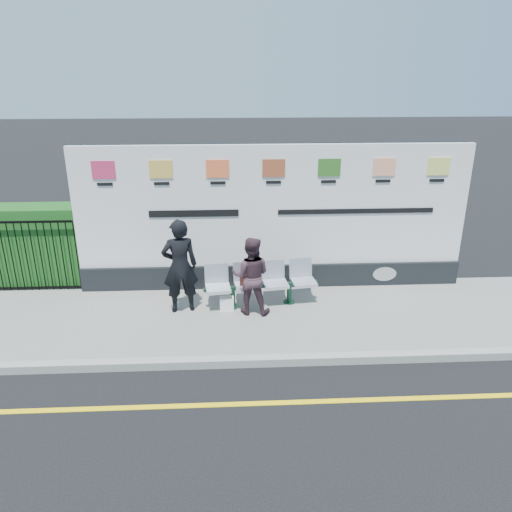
{
  "coord_description": "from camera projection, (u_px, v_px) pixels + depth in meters",
  "views": [
    {
      "loc": [
        -0.35,
        -5.93,
        4.6
      ],
      "look_at": [
        0.1,
        2.68,
        1.25
      ],
      "focal_mm": 35.0,
      "sensor_mm": 36.0,
      "label": 1
    }
  ],
  "objects": [
    {
      "name": "bench",
      "position": [
        261.0,
        294.0,
        9.8
      ],
      "size": [
        2.21,
        0.83,
        0.46
      ],
      "primitive_type": null,
      "rotation": [
        0.0,
        0.0,
        0.13
      ],
      "color": "silver",
      "rests_on": "pavement"
    },
    {
      "name": "yellow_line",
      "position": [
        259.0,
        403.0,
        7.2
      ],
      "size": [
        14.0,
        0.1,
        0.01
      ],
      "primitive_type": "cube",
      "color": "yellow",
      "rests_on": "ground"
    },
    {
      "name": "woman_right",
      "position": [
        251.0,
        276.0,
        9.33
      ],
      "size": [
        0.82,
        0.69,
        1.51
      ],
      "primitive_type": "imported",
      "rotation": [
        0.0,
        0.0,
        2.97
      ],
      "color": "#3C272F",
      "rests_on": "pavement"
    },
    {
      "name": "woman_left",
      "position": [
        180.0,
        266.0,
        9.35
      ],
      "size": [
        0.75,
        0.57,
        1.83
      ],
      "primitive_type": "imported",
      "rotation": [
        0.0,
        0.0,
        3.35
      ],
      "color": "black",
      "rests_on": "pavement"
    },
    {
      "name": "carrier_bag_white",
      "position": [
        227.0,
        304.0,
        9.63
      ],
      "size": [
        0.27,
        0.16,
        0.27
      ],
      "primitive_type": "cube",
      "color": "white",
      "rests_on": "pavement"
    },
    {
      "name": "ground",
      "position": [
        259.0,
        404.0,
        7.2
      ],
      "size": [
        80.0,
        80.0,
        0.0
      ],
      "primitive_type": "plane",
      "color": "black"
    },
    {
      "name": "billboard",
      "position": [
        273.0,
        228.0,
        10.3
      ],
      "size": [
        8.0,
        0.3,
        3.0
      ],
      "color": "black",
      "rests_on": "pavement"
    },
    {
      "name": "hedge",
      "position": [
        34.0,
        245.0,
        10.63
      ],
      "size": [
        2.35,
        0.7,
        1.7
      ],
      "primitive_type": "cube",
      "color": "#1B5219",
      "rests_on": "pavement"
    },
    {
      "name": "kerb",
      "position": [
        255.0,
        361.0,
        8.11
      ],
      "size": [
        14.0,
        0.18,
        0.14
      ],
      "primitive_type": "cube",
      "color": "gray",
      "rests_on": "ground"
    },
    {
      "name": "pavement",
      "position": [
        251.0,
        318.0,
        9.51
      ],
      "size": [
        14.0,
        3.0,
        0.12
      ],
      "primitive_type": "cube",
      "color": "slate",
      "rests_on": "ground"
    },
    {
      "name": "railing",
      "position": [
        26.0,
        256.0,
        10.25
      ],
      "size": [
        2.05,
        0.06,
        1.54
      ],
      "primitive_type": null,
      "color": "black",
      "rests_on": "pavement"
    },
    {
      "name": "handbag_brown",
      "position": [
        247.0,
        279.0,
        9.63
      ],
      "size": [
        0.28,
        0.14,
        0.22
      ],
      "primitive_type": "cube",
      "rotation": [
        0.0,
        0.0,
        -0.09
      ],
      "color": "black",
      "rests_on": "bench"
    }
  ]
}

